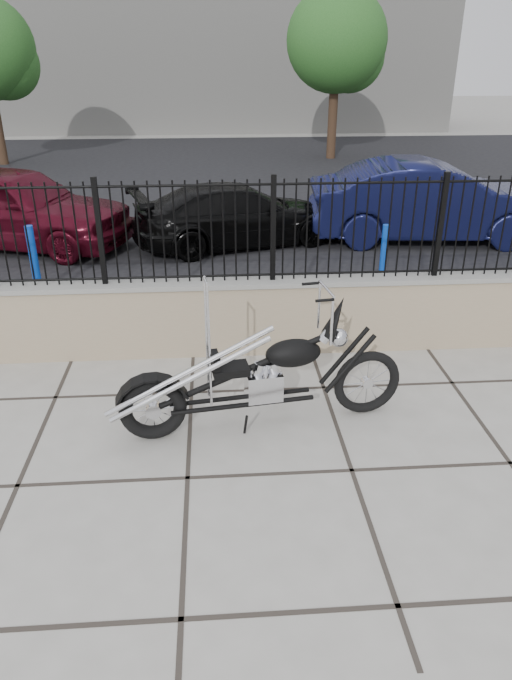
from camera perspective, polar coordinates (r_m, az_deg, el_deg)
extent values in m
plane|color=#99968E|center=(5.63, -6.46, -12.79)|extent=(90.00, 90.00, 0.00)
plane|color=black|center=(17.25, -5.20, 14.12)|extent=(30.00, 30.00, 0.00)
cube|color=gray|center=(7.53, -6.08, 2.11)|extent=(14.00, 0.36, 0.96)
cube|color=black|center=(7.17, -6.49, 10.03)|extent=(14.00, 0.08, 1.20)
cube|color=beige|center=(30.90, -5.25, 26.77)|extent=(22.00, 6.00, 8.00)
imported|color=#4E0B19|center=(12.61, -21.88, 11.57)|extent=(4.84, 3.11, 1.53)
imported|color=black|center=(11.89, -1.74, 11.70)|extent=(4.32, 2.72, 1.17)
imported|color=#0E1236|center=(12.61, 16.04, 12.42)|extent=(4.78, 2.00, 1.54)
cylinder|color=#0C17C2|center=(10.08, -20.19, 7.15)|extent=(0.13, 0.13, 1.06)
cylinder|color=#0B4DA7|center=(10.30, 11.94, 8.14)|extent=(0.14, 0.14, 0.91)
cylinder|color=#382619|center=(21.92, 7.24, 20.55)|extent=(0.30, 0.30, 3.04)
sphere|color=#2A6C28|center=(21.83, 7.62, 26.64)|extent=(3.24, 3.24, 3.24)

